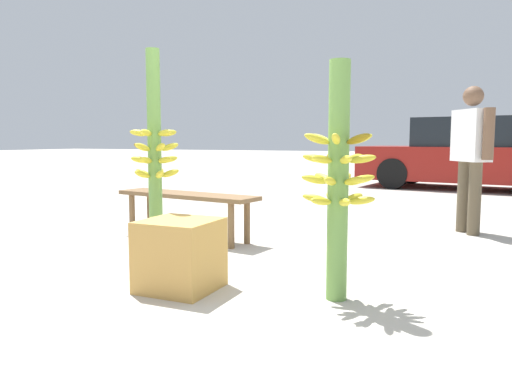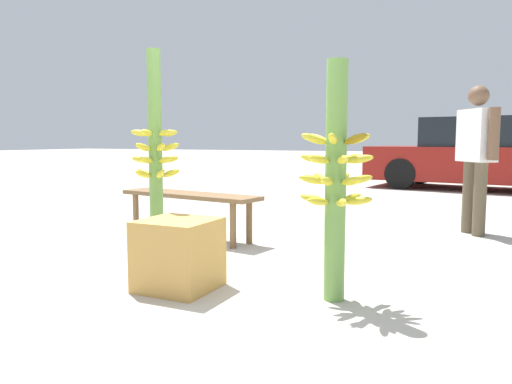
% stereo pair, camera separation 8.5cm
% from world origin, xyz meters
% --- Properties ---
extents(ground_plane, '(80.00, 80.00, 0.00)m').
position_xyz_m(ground_plane, '(0.00, 0.00, 0.00)').
color(ground_plane, '#B2AA9E').
extents(banana_stalk_left, '(0.38, 0.38, 1.67)m').
position_xyz_m(banana_stalk_left, '(-0.68, 0.31, 0.85)').
color(banana_stalk_left, '#6B9E47').
rests_on(banana_stalk_left, ground_plane).
extents(banana_stalk_center, '(0.46, 0.46, 1.46)m').
position_xyz_m(banana_stalk_center, '(0.83, 0.07, 0.75)').
color(banana_stalk_center, '#6B9E47').
rests_on(banana_stalk_center, ground_plane).
extents(vendor_person, '(0.46, 0.62, 1.54)m').
position_xyz_m(vendor_person, '(1.52, 2.79, 0.90)').
color(vendor_person, brown).
rests_on(vendor_person, ground_plane).
extents(market_bench, '(1.60, 0.60, 0.46)m').
position_xyz_m(market_bench, '(-1.04, 1.32, 0.39)').
color(market_bench, brown).
rests_on(market_bench, ground_plane).
extents(parked_car, '(4.30, 2.20, 1.42)m').
position_xyz_m(parked_car, '(1.43, 8.00, 0.68)').
color(parked_car, maroon).
rests_on(parked_car, ground_plane).
extents(produce_crate, '(0.47, 0.47, 0.47)m').
position_xyz_m(produce_crate, '(-0.17, -0.15, 0.23)').
color(produce_crate, '#C69347').
rests_on(produce_crate, ground_plane).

